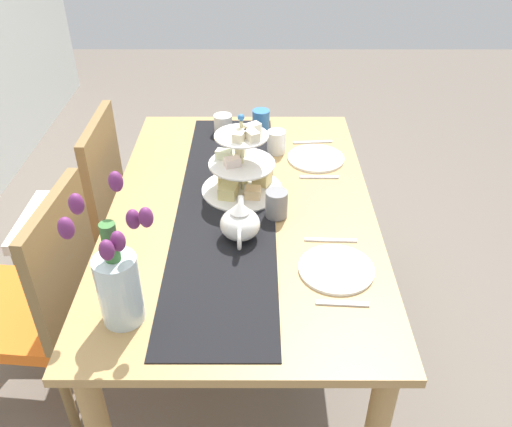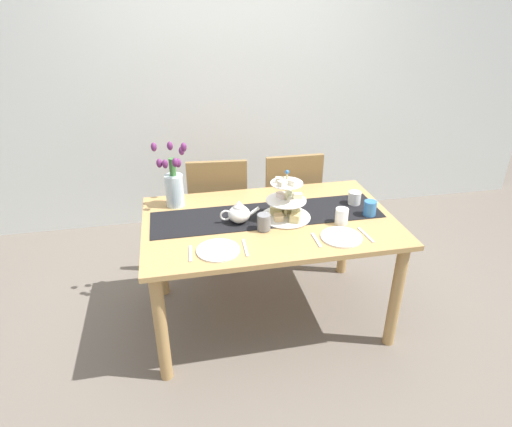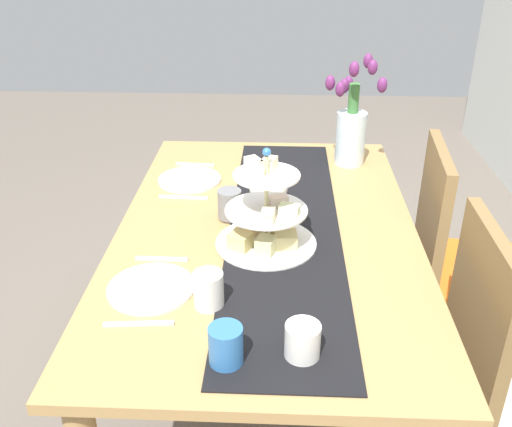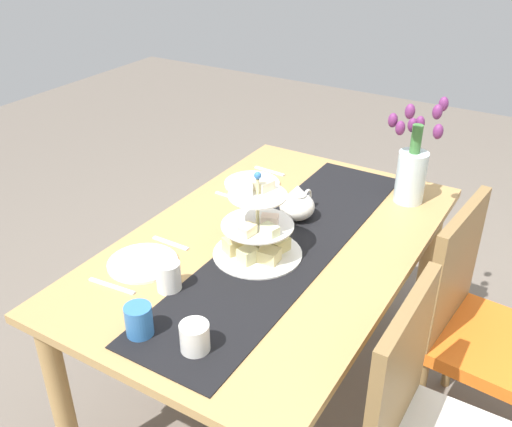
{
  "view_description": "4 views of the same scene",
  "coord_description": "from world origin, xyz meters",
  "px_view_note": "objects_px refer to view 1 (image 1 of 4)",
  "views": [
    {
      "loc": [
        -1.58,
        -0.05,
        1.81
      ],
      "look_at": [
        -0.09,
        -0.05,
        0.77
      ],
      "focal_mm": 37.74,
      "sensor_mm": 36.0,
      "label": 1
    },
    {
      "loc": [
        -0.54,
        -2.24,
        1.96
      ],
      "look_at": [
        -0.07,
        0.05,
        0.76
      ],
      "focal_mm": 30.59,
      "sensor_mm": 36.0,
      "label": 2
    },
    {
      "loc": [
        1.57,
        0.04,
        1.62
      ],
      "look_at": [
        0.07,
        -0.03,
        0.82
      ],
      "focal_mm": 40.45,
      "sensor_mm": 36.0,
      "label": 3
    },
    {
      "loc": [
        1.49,
        0.84,
        1.81
      ],
      "look_at": [
        0.0,
        -0.06,
        0.83
      ],
      "focal_mm": 40.57,
      "sensor_mm": 36.0,
      "label": 4
    }
  ],
  "objects_px": {
    "tiered_cake_stand": "(241,170)",
    "knife_left": "(331,240)",
    "dinner_plate_right": "(316,158)",
    "knife_right": "(313,142)",
    "chair_right": "(83,209)",
    "fork_right": "(319,177)",
    "mug_white_text": "(276,142)",
    "dining_table": "(242,230)",
    "teapot": "(240,223)",
    "chair_left": "(40,299)",
    "dinner_plate_left": "(336,269)",
    "cream_jug": "(223,124)",
    "mug_grey": "(277,204)",
    "fork_left": "(342,303)",
    "mug_orange": "(261,120)",
    "tulip_vase": "(117,276)"
  },
  "relations": [
    {
      "from": "chair_left",
      "to": "dinner_plate_right",
      "type": "bearing_deg",
      "value": -59.87
    },
    {
      "from": "mug_grey",
      "to": "chair_left",
      "type": "bearing_deg",
      "value": 101.84
    },
    {
      "from": "chair_left",
      "to": "fork_right",
      "type": "relative_size",
      "value": 6.07
    },
    {
      "from": "dining_table",
      "to": "teapot",
      "type": "xyz_separation_m",
      "value": [
        -0.18,
        0.0,
        0.17
      ]
    },
    {
      "from": "fork_left",
      "to": "mug_orange",
      "type": "distance_m",
      "value": 1.12
    },
    {
      "from": "chair_right",
      "to": "mug_white_text",
      "type": "relative_size",
      "value": 9.58
    },
    {
      "from": "dinner_plate_right",
      "to": "tiered_cake_stand",
      "type": "bearing_deg",
      "value": 128.84
    },
    {
      "from": "dining_table",
      "to": "knife_left",
      "type": "height_order",
      "value": "knife_left"
    },
    {
      "from": "dinner_plate_right",
      "to": "mug_white_text",
      "type": "xyz_separation_m",
      "value": [
        0.06,
        0.16,
        0.04
      ]
    },
    {
      "from": "tulip_vase",
      "to": "dinner_plate_right",
      "type": "relative_size",
      "value": 1.81
    },
    {
      "from": "chair_right",
      "to": "mug_orange",
      "type": "height_order",
      "value": "chair_right"
    },
    {
      "from": "tiered_cake_stand",
      "to": "knife_right",
      "type": "xyz_separation_m",
      "value": [
        0.38,
        -0.3,
        -0.08
      ]
    },
    {
      "from": "chair_left",
      "to": "fork_left",
      "type": "xyz_separation_m",
      "value": [
        -0.26,
        -0.99,
        0.23
      ]
    },
    {
      "from": "dining_table",
      "to": "tiered_cake_stand",
      "type": "distance_m",
      "value": 0.22
    },
    {
      "from": "knife_right",
      "to": "mug_orange",
      "type": "xyz_separation_m",
      "value": [
        0.12,
        0.22,
        0.04
      ]
    },
    {
      "from": "cream_jug",
      "to": "fork_left",
      "type": "distance_m",
      "value": 1.14
    },
    {
      "from": "tulip_vase",
      "to": "dinner_plate_right",
      "type": "height_order",
      "value": "tulip_vase"
    },
    {
      "from": "chair_left",
      "to": "dinner_plate_right",
      "type": "height_order",
      "value": "chair_left"
    },
    {
      "from": "dining_table",
      "to": "chair_left",
      "type": "bearing_deg",
      "value": 108.45
    },
    {
      "from": "knife_right",
      "to": "tulip_vase",
      "type": "bearing_deg",
      "value": 149.7
    },
    {
      "from": "chair_right",
      "to": "teapot",
      "type": "height_order",
      "value": "chair_right"
    },
    {
      "from": "knife_right",
      "to": "mug_grey",
      "type": "distance_m",
      "value": 0.58
    },
    {
      "from": "tiered_cake_stand",
      "to": "knife_left",
      "type": "xyz_separation_m",
      "value": [
        -0.3,
        -0.3,
        -0.08
      ]
    },
    {
      "from": "fork_left",
      "to": "dinner_plate_right",
      "type": "distance_m",
      "value": 0.83
    },
    {
      "from": "teapot",
      "to": "mug_grey",
      "type": "relative_size",
      "value": 2.51
    },
    {
      "from": "teapot",
      "to": "fork_left",
      "type": "distance_m",
      "value": 0.43
    },
    {
      "from": "dining_table",
      "to": "teapot",
      "type": "height_order",
      "value": "teapot"
    },
    {
      "from": "knife_left",
      "to": "dining_table",
      "type": "bearing_deg",
      "value": 55.87
    },
    {
      "from": "dinner_plate_left",
      "to": "dinner_plate_right",
      "type": "bearing_deg",
      "value": 0.0
    },
    {
      "from": "dinner_plate_left",
      "to": "fork_right",
      "type": "bearing_deg",
      "value": 0.0
    },
    {
      "from": "cream_jug",
      "to": "dinner_plate_right",
      "type": "xyz_separation_m",
      "value": [
        -0.24,
        -0.39,
        -0.04
      ]
    },
    {
      "from": "cream_jug",
      "to": "mug_grey",
      "type": "height_order",
      "value": "mug_grey"
    },
    {
      "from": "dining_table",
      "to": "mug_white_text",
      "type": "bearing_deg",
      "value": -18.45
    },
    {
      "from": "tiered_cake_stand",
      "to": "dinner_plate_right",
      "type": "relative_size",
      "value": 1.32
    },
    {
      "from": "fork_right",
      "to": "mug_orange",
      "type": "bearing_deg",
      "value": 28.39
    },
    {
      "from": "knife_left",
      "to": "dinner_plate_right",
      "type": "bearing_deg",
      "value": 0.0
    },
    {
      "from": "dining_table",
      "to": "knife_left",
      "type": "relative_size",
      "value": 8.8
    },
    {
      "from": "chair_right",
      "to": "fork_right",
      "type": "bearing_deg",
      "value": -97.18
    },
    {
      "from": "fork_left",
      "to": "dinner_plate_right",
      "type": "xyz_separation_m",
      "value": [
        0.83,
        0.0,
        0.0
      ]
    },
    {
      "from": "chair_right",
      "to": "mug_white_text",
      "type": "height_order",
      "value": "chair_right"
    },
    {
      "from": "teapot",
      "to": "knife_right",
      "type": "distance_m",
      "value": 0.73
    },
    {
      "from": "knife_left",
      "to": "tiered_cake_stand",
      "type": "bearing_deg",
      "value": 44.38
    },
    {
      "from": "dinner_plate_left",
      "to": "knife_right",
      "type": "relative_size",
      "value": 1.35
    },
    {
      "from": "dining_table",
      "to": "chair_right",
      "type": "xyz_separation_m",
      "value": [
        0.32,
        0.69,
        -0.12
      ]
    },
    {
      "from": "knife_left",
      "to": "dinner_plate_left",
      "type": "bearing_deg",
      "value": 180.0
    },
    {
      "from": "cream_jug",
      "to": "mug_white_text",
      "type": "height_order",
      "value": "mug_white_text"
    },
    {
      "from": "knife_left",
      "to": "mug_orange",
      "type": "relative_size",
      "value": 1.79
    },
    {
      "from": "cream_jug",
      "to": "knife_right",
      "type": "distance_m",
      "value": 0.4
    },
    {
      "from": "tulip_vase",
      "to": "dinner_plate_left",
      "type": "relative_size",
      "value": 1.81
    },
    {
      "from": "knife_left",
      "to": "mug_orange",
      "type": "xyz_separation_m",
      "value": [
        0.81,
        0.22,
        0.04
      ]
    }
  ]
}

